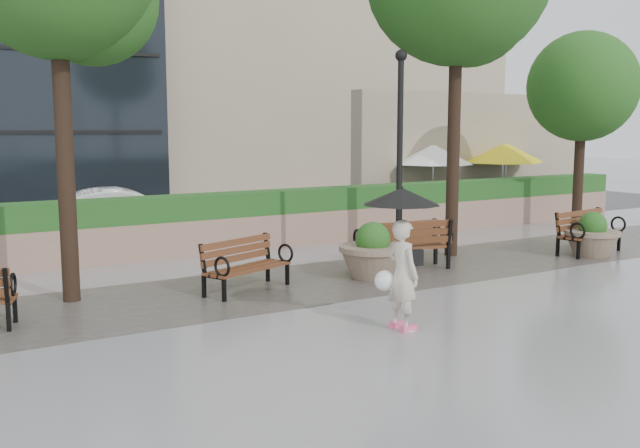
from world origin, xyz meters
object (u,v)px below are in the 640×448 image
pedestrian (402,244)px  bench_2 (403,255)px  bench_3 (415,250)px  car_right (124,213)px  planter_right (592,239)px  lamppost (399,173)px  bench_1 (247,276)px  planter_left (373,256)px  bench_4 (589,241)px

pedestrian → bench_2: bearing=-39.4°
bench_3 → car_right: bearing=122.6°
bench_3 → planter_right: size_ratio=1.33×
lamppost → bench_1: bearing=-174.7°
bench_3 → car_right: 7.94m
planter_right → lamppost: 4.90m
bench_1 → planter_left: planter_left is taller
bench_3 → car_right: car_right is taller
bench_1 → bench_2: bearing=-19.9°
pedestrian → bench_1: bearing=13.5°
planter_left → planter_right: planter_left is taller
bench_3 → planter_right: 4.08m
bench_1 → pedestrian: bearing=-96.6°
bench_2 → planter_right: bench_2 is taller
bench_3 → car_right: (-4.34, 6.64, 0.39)m
bench_4 → pedestrian: (-7.43, -2.61, 0.94)m
bench_2 → planter_left: 1.03m
car_right → bench_1: bearing=-171.4°
planter_right → lamppost: size_ratio=0.27×
bench_3 → planter_left: (-1.77, -0.90, 0.17)m
car_right → lamppost: bearing=-144.2°
planter_left → lamppost: (1.06, 0.58, 1.52)m
planter_right → pedestrian: pedestrian is taller
lamppost → bench_2: bearing=-107.6°
bench_4 → bench_1: bearing=167.8°
bench_3 → pedestrian: pedestrian is taller
bench_1 → bench_2: 3.51m
bench_3 → planter_left: size_ratio=1.23×
bench_4 → lamppost: bearing=160.4°
bench_3 → lamppost: 1.86m
planter_left → car_right: 7.96m
bench_2 → pedestrian: bearing=63.2°
bench_2 → car_right: size_ratio=0.51×
lamppost → bench_4: bearing=-12.0°
planter_left → bench_4: bearing=-4.2°
bench_3 → bench_4: (3.98, -1.31, 0.04)m
bench_3 → pedestrian: 5.32m
bench_1 → bench_2: size_ratio=0.91×
planter_right → car_right: car_right is taller
bench_4 → lamppost: 5.07m
bench_1 → lamppost: (3.59, 0.33, 1.67)m
planter_right → car_right: 11.53m
lamppost → planter_left: bearing=-151.4°
car_right → pedestrian: (0.89, -10.57, 0.58)m
bench_2 → pedestrian: pedestrian is taller
bench_4 → pedestrian: 7.93m
planter_right → lamppost: bearing=164.5°
bench_2 → pedestrian: (-2.66, -3.35, 0.92)m
bench_3 → pedestrian: bearing=-131.9°
bench_2 → lamppost: size_ratio=0.46×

